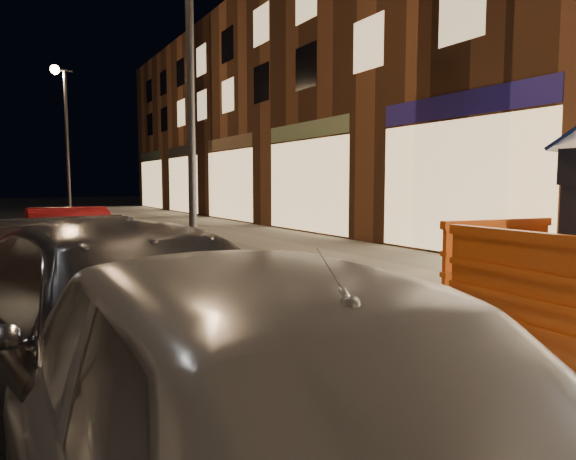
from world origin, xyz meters
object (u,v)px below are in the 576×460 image
barrier_back (496,272)px  car_red (72,278)px  barrier_kerbside (517,300)px  car_silver (142,434)px

barrier_back → car_red: size_ratio=0.39×
barrier_kerbside → car_silver: size_ratio=0.31×
barrier_back → car_silver: bearing=-168.8°
barrier_back → car_red: (-3.55, 6.08, -0.73)m
car_silver → car_red: size_ratio=1.27×
car_red → barrier_back: bearing=-59.5°
car_silver → barrier_kerbside: bearing=-22.4°
barrier_kerbside → car_red: barrier_kerbside is taller
barrier_kerbside → car_red: 7.53m
barrier_back → car_silver: 3.96m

